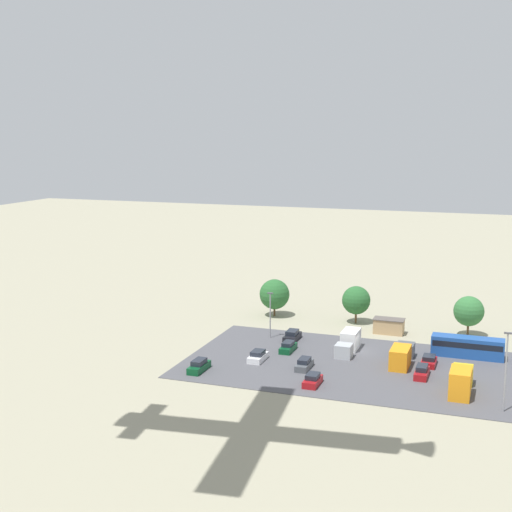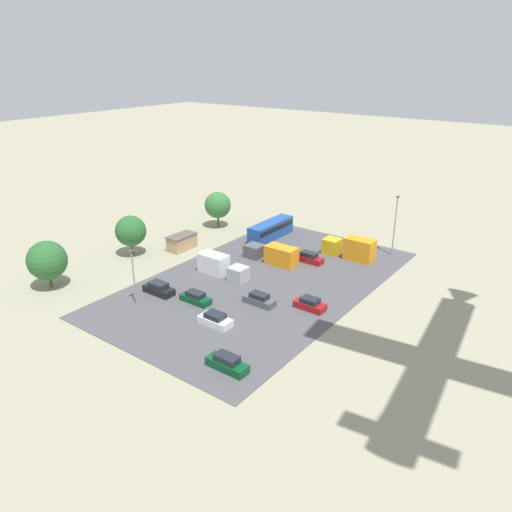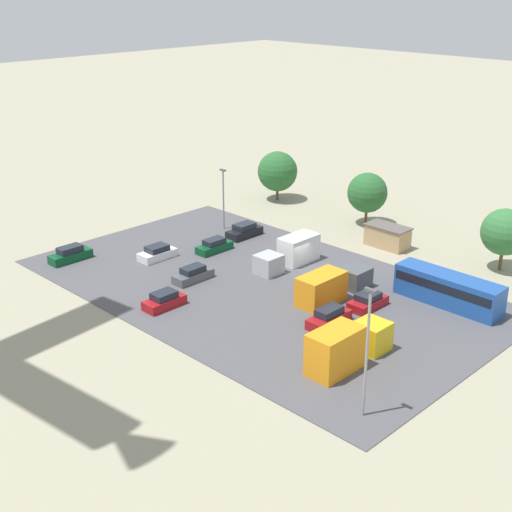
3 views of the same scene
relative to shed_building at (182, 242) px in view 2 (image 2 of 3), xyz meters
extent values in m
plane|color=gray|center=(2.47, 11.56, -1.28)|extent=(400.00, 400.00, 0.00)
cube|color=#4C4C51|center=(2.47, 18.40, -1.24)|extent=(47.32, 28.19, 0.08)
cube|color=tan|center=(0.00, 0.00, -0.07)|extent=(4.87, 2.52, 2.42)
cube|color=#59514C|center=(0.00, 0.00, 1.20)|extent=(5.11, 2.76, 0.12)
cube|color=#1E4C9E|center=(-13.13, 8.94, 0.32)|extent=(10.47, 2.59, 3.04)
cube|color=black|center=(-13.13, 8.94, 0.87)|extent=(10.05, 2.63, 0.85)
cube|color=black|center=(13.99, 9.30, -0.73)|extent=(1.93, 4.55, 0.94)
cube|color=#1E232D|center=(13.99, 9.30, 0.09)|extent=(1.62, 2.55, 0.69)
cube|color=#4C5156|center=(8.32, 22.18, -0.75)|extent=(1.71, 4.35, 0.88)
cube|color=#1E232D|center=(8.32, 22.18, 0.01)|extent=(1.43, 2.44, 0.65)
cube|color=maroon|center=(5.48, 28.16, -0.75)|extent=(1.86, 4.07, 0.89)
cube|color=#1E232D|center=(5.48, 28.16, 0.01)|extent=(1.56, 2.28, 0.65)
cube|color=silver|center=(15.73, 21.01, -0.76)|extent=(1.96, 4.23, 0.87)
cube|color=#1E232D|center=(15.73, 21.01, -0.01)|extent=(1.65, 2.37, 0.64)
cube|color=maroon|center=(-7.79, 20.04, -0.73)|extent=(1.72, 4.59, 0.94)
cube|color=#1E232D|center=(-7.79, 20.04, 0.09)|extent=(1.44, 2.57, 0.69)
cube|color=maroon|center=(-8.16, 14.76, -0.77)|extent=(1.99, 4.08, 0.85)
cube|color=#1E232D|center=(-8.16, 14.76, -0.04)|extent=(1.67, 2.29, 0.62)
cube|color=#0C4723|center=(12.89, 15.12, -0.77)|extent=(1.71, 4.37, 0.86)
cube|color=#1E232D|center=(12.89, 15.12, -0.02)|extent=(1.44, 2.45, 0.63)
cube|color=#0C4723|center=(21.99, 28.07, -0.72)|extent=(1.72, 4.70, 0.95)
cube|color=#1E232D|center=(21.99, 28.07, 0.11)|extent=(1.45, 2.63, 0.70)
cube|color=#ADB2B7|center=(4.16, 15.39, -0.18)|extent=(2.41, 2.50, 2.04)
cube|color=white|center=(4.16, 10.66, 0.26)|extent=(2.41, 4.45, 2.91)
cube|color=gold|center=(-13.22, 21.11, 0.05)|extent=(2.59, 2.58, 2.49)
cube|color=orange|center=(-13.22, 25.99, 0.58)|extent=(2.59, 4.59, 3.56)
cube|color=#4C5156|center=(-4.39, 11.87, -0.18)|extent=(2.55, 2.76, 2.04)
cube|color=orange|center=(-4.39, 17.08, 0.26)|extent=(2.55, 4.91, 2.91)
cylinder|color=brown|center=(6.56, -4.76, -0.16)|extent=(0.36, 0.36, 2.23)
sphere|color=#28602D|center=(6.56, -4.76, 2.82)|extent=(4.97, 4.97, 4.97)
cylinder|color=brown|center=(21.54, -4.48, -0.27)|extent=(0.36, 0.36, 2.02)
sphere|color=#28602D|center=(21.54, -4.48, 2.79)|extent=(5.47, 5.47, 5.47)
cylinder|color=brown|center=(-12.52, -2.77, -0.08)|extent=(0.36, 0.36, 2.40)
sphere|color=#337038|center=(-12.52, -2.77, 2.97)|extent=(4.94, 4.94, 4.94)
cylinder|color=gray|center=(-18.49, 29.30, 3.58)|extent=(0.20, 0.20, 9.56)
cube|color=#4C4C51|center=(-18.49, 29.30, 8.54)|extent=(0.90, 0.28, 0.20)
cylinder|color=gray|center=(17.81, 9.09, 2.41)|extent=(0.20, 0.20, 7.22)
cube|color=#4C4C51|center=(17.81, 9.09, 6.20)|extent=(0.90, 0.28, 0.20)
camera|label=1|loc=(-17.76, 115.55, 31.92)|focal=50.00mm
camera|label=2|loc=(55.20, 56.50, 29.33)|focal=35.00mm
camera|label=3|loc=(-43.31, 65.12, 28.01)|focal=50.00mm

